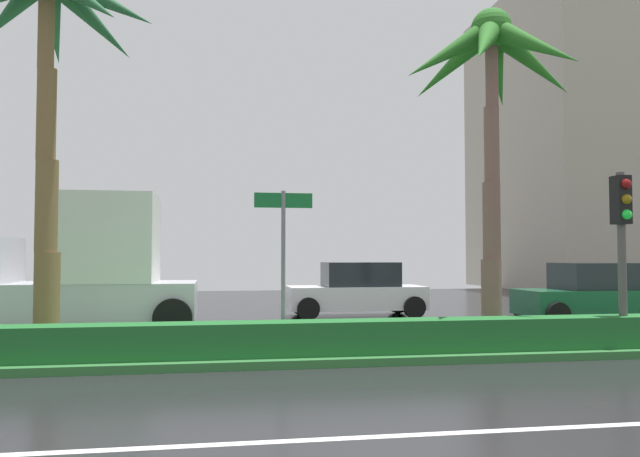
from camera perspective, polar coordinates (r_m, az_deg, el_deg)
ground_plane at (r=13.73m, az=-2.06°, el=-10.80°), size 90.00×42.00×0.10m
near_lane_divider_stripe at (r=6.97m, az=5.74°, el=-18.53°), size 81.00×0.14×0.01m
median_strip at (r=12.73m, az=-1.47°, el=-10.89°), size 85.50×4.00×0.15m
median_hedge at (r=11.31m, az=-0.47°, el=-10.03°), size 76.50×0.70×0.60m
palm_tree_mid_left at (r=14.20m, az=-23.99°, el=16.49°), size 4.48×4.37×7.93m
palm_tree_centre_left at (r=14.75m, az=15.49°, el=13.48°), size 4.40×4.08×7.33m
traffic_signal_median_right at (r=13.55m, az=26.06°, el=0.21°), size 0.28×0.43×3.43m
street_name_sign at (r=11.63m, az=-3.40°, el=-1.77°), size 1.10×0.08×3.00m
box_truck_lead at (r=16.65m, az=-22.17°, el=-3.65°), size 6.40×2.64×3.46m
car_in_traffic_leading at (r=19.79m, az=3.43°, el=-5.71°), size 4.30×2.02×1.72m
car_in_traffic_second at (r=19.52m, az=24.00°, el=-5.54°), size 4.30×2.02×1.72m
building_far_right at (r=42.39m, az=26.78°, el=6.92°), size 16.29×12.28×17.38m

